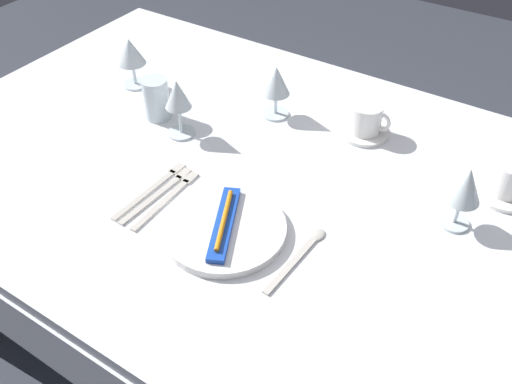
# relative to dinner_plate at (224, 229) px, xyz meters

# --- Properties ---
(ground_plane) EXTENTS (6.00, 6.00, 0.00)m
(ground_plane) POSITION_rel_dinner_plate_xyz_m (-0.01, 0.21, -0.75)
(ground_plane) COLOR #383D47
(dining_table) EXTENTS (1.80, 1.11, 0.74)m
(dining_table) POSITION_rel_dinner_plate_xyz_m (-0.01, 0.21, -0.09)
(dining_table) COLOR white
(dining_table) RESTS_ON ground
(dinner_plate) EXTENTS (0.26, 0.26, 0.02)m
(dinner_plate) POSITION_rel_dinner_plate_xyz_m (0.00, 0.00, 0.00)
(dinner_plate) COLOR white
(dinner_plate) RESTS_ON dining_table
(toothbrush_package) EXTENTS (0.12, 0.21, 0.02)m
(toothbrush_package) POSITION_rel_dinner_plate_xyz_m (0.00, -0.00, 0.02)
(toothbrush_package) COLOR blue
(toothbrush_package) RESTS_ON dinner_plate
(fork_outer) EXTENTS (0.02, 0.22, 0.00)m
(fork_outer) POSITION_rel_dinner_plate_xyz_m (-0.16, 0.02, -0.01)
(fork_outer) COLOR beige
(fork_outer) RESTS_ON dining_table
(fork_inner) EXTENTS (0.03, 0.22, 0.00)m
(fork_inner) POSITION_rel_dinner_plate_xyz_m (-0.19, 0.02, -0.01)
(fork_inner) COLOR beige
(fork_inner) RESTS_ON dining_table
(fork_salad) EXTENTS (0.02, 0.23, 0.00)m
(fork_salad) POSITION_rel_dinner_plate_xyz_m (-0.21, 0.02, -0.01)
(fork_salad) COLOR beige
(fork_salad) RESTS_ON dining_table
(spoon_soup) EXTENTS (0.03, 0.21, 0.01)m
(spoon_soup) POSITION_rel_dinner_plate_xyz_m (0.16, 0.04, -0.01)
(spoon_soup) COLOR beige
(spoon_soup) RESTS_ON dining_table
(saucer_left) EXTENTS (0.13, 0.13, 0.01)m
(saucer_left) POSITION_rel_dinner_plate_xyz_m (0.10, 0.48, -0.00)
(saucer_left) COLOR white
(saucer_left) RESTS_ON dining_table
(coffee_cup_left) EXTENTS (0.11, 0.08, 0.07)m
(coffee_cup_left) POSITION_rel_dinner_plate_xyz_m (0.10, 0.48, 0.04)
(coffee_cup_left) COLOR white
(coffee_cup_left) RESTS_ON saucer_left
(saucer_right) EXTENTS (0.13, 0.13, 0.01)m
(saucer_right) POSITION_rel_dinner_plate_xyz_m (0.46, 0.43, -0.00)
(saucer_right) COLOR white
(saucer_right) RESTS_ON dining_table
(coffee_cup_right) EXTENTS (0.10, 0.07, 0.07)m
(coffee_cup_right) POSITION_rel_dinner_plate_xyz_m (0.46, 0.43, 0.04)
(coffee_cup_right) COLOR white
(coffee_cup_right) RESTS_ON saucer_right
(wine_glass_centre) EXTENTS (0.07, 0.07, 0.15)m
(wine_glass_centre) POSITION_rel_dinner_plate_xyz_m (-0.29, 0.23, 0.10)
(wine_glass_centre) COLOR silver
(wine_glass_centre) RESTS_ON dining_table
(wine_glass_left) EXTENTS (0.08, 0.08, 0.14)m
(wine_glass_left) POSITION_rel_dinner_plate_xyz_m (-0.55, 0.34, 0.09)
(wine_glass_left) COLOR silver
(wine_glass_left) RESTS_ON dining_table
(wine_glass_right) EXTENTS (0.07, 0.07, 0.14)m
(wine_glass_right) POSITION_rel_dinner_plate_xyz_m (-0.14, 0.43, 0.09)
(wine_glass_right) COLOR silver
(wine_glass_right) RESTS_ON dining_table
(wine_glass_far) EXTENTS (0.07, 0.07, 0.15)m
(wine_glass_far) POSITION_rel_dinner_plate_xyz_m (0.39, 0.28, 0.09)
(wine_glass_far) COLOR silver
(wine_glass_far) RESTS_ON dining_table
(drink_tumbler) EXTENTS (0.07, 0.07, 0.11)m
(drink_tumbler) POSITION_rel_dinner_plate_xyz_m (-0.39, 0.25, 0.04)
(drink_tumbler) COLOR silver
(drink_tumbler) RESTS_ON dining_table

